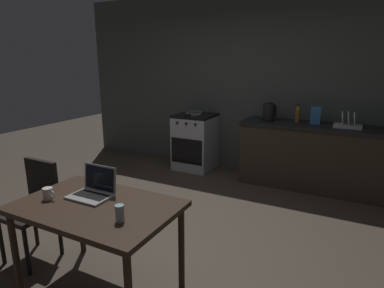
{
  "coord_description": "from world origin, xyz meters",
  "views": [
    {
      "loc": [
        1.72,
        -2.61,
        1.77
      ],
      "look_at": [
        0.01,
        0.7,
        0.79
      ],
      "focal_mm": 30.3,
      "sensor_mm": 36.0,
      "label": 1
    }
  ],
  "objects_px": {
    "electric_kettle": "(269,112)",
    "bottle_b": "(298,113)",
    "laptop": "(93,191)",
    "stove_oven": "(195,142)",
    "drinking_glass": "(120,213)",
    "chair": "(35,203)",
    "cereal_box": "(316,115)",
    "dining_table": "(97,214)",
    "coffee_mug": "(48,194)",
    "dish_rack": "(348,124)",
    "frying_pan": "(194,113)"
  },
  "relations": [
    {
      "from": "bottle_b",
      "to": "cereal_box",
      "type": "bearing_deg",
      "value": -13.66
    },
    {
      "from": "electric_kettle",
      "to": "bottle_b",
      "type": "xyz_separation_m",
      "value": [
        0.39,
        0.08,
        -0.0
      ]
    },
    {
      "from": "drinking_glass",
      "to": "electric_kettle",
      "type": "bearing_deg",
      "value": 87.08
    },
    {
      "from": "laptop",
      "to": "bottle_b",
      "type": "xyz_separation_m",
      "value": [
        1.01,
        2.99,
        0.25
      ]
    },
    {
      "from": "dish_rack",
      "to": "dining_table",
      "type": "bearing_deg",
      "value": -117.05
    },
    {
      "from": "dining_table",
      "to": "laptop",
      "type": "xyz_separation_m",
      "value": [
        -0.12,
        0.1,
        0.12
      ]
    },
    {
      "from": "stove_oven",
      "to": "chair",
      "type": "distance_m",
      "value": 2.91
    },
    {
      "from": "dining_table",
      "to": "laptop",
      "type": "relative_size",
      "value": 3.72
    },
    {
      "from": "laptop",
      "to": "coffee_mug",
      "type": "xyz_separation_m",
      "value": [
        -0.26,
        -0.2,
        -0.0
      ]
    },
    {
      "from": "chair",
      "to": "laptop",
      "type": "xyz_separation_m",
      "value": [
        0.73,
        -0.0,
        0.26
      ]
    },
    {
      "from": "electric_kettle",
      "to": "drinking_glass",
      "type": "xyz_separation_m",
      "value": [
        -0.16,
        -3.14,
        -0.24
      ]
    },
    {
      "from": "cereal_box",
      "to": "dish_rack",
      "type": "bearing_deg",
      "value": -2.8
    },
    {
      "from": "frying_pan",
      "to": "drinking_glass",
      "type": "relative_size",
      "value": 3.72
    },
    {
      "from": "bottle_b",
      "to": "dish_rack",
      "type": "bearing_deg",
      "value": -6.96
    },
    {
      "from": "stove_oven",
      "to": "cereal_box",
      "type": "height_order",
      "value": "cereal_box"
    },
    {
      "from": "chair",
      "to": "frying_pan",
      "type": "xyz_separation_m",
      "value": [
        0.13,
        2.88,
        0.42
      ]
    },
    {
      "from": "stove_oven",
      "to": "cereal_box",
      "type": "relative_size",
      "value": 3.73
    },
    {
      "from": "laptop",
      "to": "frying_pan",
      "type": "distance_m",
      "value": 2.95
    },
    {
      "from": "drinking_glass",
      "to": "frying_pan",
      "type": "bearing_deg",
      "value": 108.6
    },
    {
      "from": "laptop",
      "to": "chair",
      "type": "bearing_deg",
      "value": 168.98
    },
    {
      "from": "coffee_mug",
      "to": "dish_rack",
      "type": "height_order",
      "value": "dish_rack"
    },
    {
      "from": "electric_kettle",
      "to": "drinking_glass",
      "type": "distance_m",
      "value": 3.15
    },
    {
      "from": "dining_table",
      "to": "bottle_b",
      "type": "distance_m",
      "value": 3.24
    },
    {
      "from": "frying_pan",
      "to": "dish_rack",
      "type": "xyz_separation_m",
      "value": [
        2.26,
        0.03,
        0.02
      ]
    },
    {
      "from": "stove_oven",
      "to": "dish_rack",
      "type": "distance_m",
      "value": 2.3
    },
    {
      "from": "drinking_glass",
      "to": "bottle_b",
      "type": "bearing_deg",
      "value": 80.25
    },
    {
      "from": "dining_table",
      "to": "electric_kettle",
      "type": "xyz_separation_m",
      "value": [
        0.49,
        3.01,
        0.38
      ]
    },
    {
      "from": "laptop",
      "to": "electric_kettle",
      "type": "height_order",
      "value": "electric_kettle"
    },
    {
      "from": "dining_table",
      "to": "cereal_box",
      "type": "bearing_deg",
      "value": 69.56
    },
    {
      "from": "laptop",
      "to": "frying_pan",
      "type": "height_order",
      "value": "laptop"
    },
    {
      "from": "chair",
      "to": "dish_rack",
      "type": "relative_size",
      "value": 2.63
    },
    {
      "from": "frying_pan",
      "to": "drinking_glass",
      "type": "bearing_deg",
      "value": -71.4
    },
    {
      "from": "cereal_box",
      "to": "laptop",
      "type": "bearing_deg",
      "value": -113.15
    },
    {
      "from": "coffee_mug",
      "to": "cereal_box",
      "type": "xyz_separation_m",
      "value": [
        1.51,
        3.13,
        0.25
      ]
    },
    {
      "from": "coffee_mug",
      "to": "cereal_box",
      "type": "bearing_deg",
      "value": 64.22
    },
    {
      "from": "laptop",
      "to": "stove_oven",
      "type": "bearing_deg",
      "value": 90.34
    },
    {
      "from": "electric_kettle",
      "to": "laptop",
      "type": "bearing_deg",
      "value": -101.89
    },
    {
      "from": "electric_kettle",
      "to": "dish_rack",
      "type": "xyz_separation_m",
      "value": [
        1.05,
        0.0,
        -0.08
      ]
    },
    {
      "from": "chair",
      "to": "cereal_box",
      "type": "xyz_separation_m",
      "value": [
        1.98,
        2.93,
        0.51
      ]
    },
    {
      "from": "stove_oven",
      "to": "dish_rack",
      "type": "xyz_separation_m",
      "value": [
        2.24,
        0.0,
        0.5
      ]
    },
    {
      "from": "bottle_b",
      "to": "chair",
      "type": "bearing_deg",
      "value": -120.11
    },
    {
      "from": "dining_table",
      "to": "laptop",
      "type": "bearing_deg",
      "value": 139.75
    },
    {
      "from": "dish_rack",
      "to": "stove_oven",
      "type": "bearing_deg",
      "value": -179.94
    },
    {
      "from": "cereal_box",
      "to": "bottle_b",
      "type": "relative_size",
      "value": 0.94
    },
    {
      "from": "coffee_mug",
      "to": "laptop",
      "type": "bearing_deg",
      "value": 37.89
    },
    {
      "from": "drinking_glass",
      "to": "cereal_box",
      "type": "distance_m",
      "value": 3.27
    },
    {
      "from": "dining_table",
      "to": "dish_rack",
      "type": "distance_m",
      "value": 3.4
    },
    {
      "from": "drinking_glass",
      "to": "coffee_mug",
      "type": "bearing_deg",
      "value": 177.83
    },
    {
      "from": "cereal_box",
      "to": "dish_rack",
      "type": "height_order",
      "value": "cereal_box"
    },
    {
      "from": "stove_oven",
      "to": "drinking_glass",
      "type": "xyz_separation_m",
      "value": [
        1.03,
        -3.14,
        0.34
      ]
    }
  ]
}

